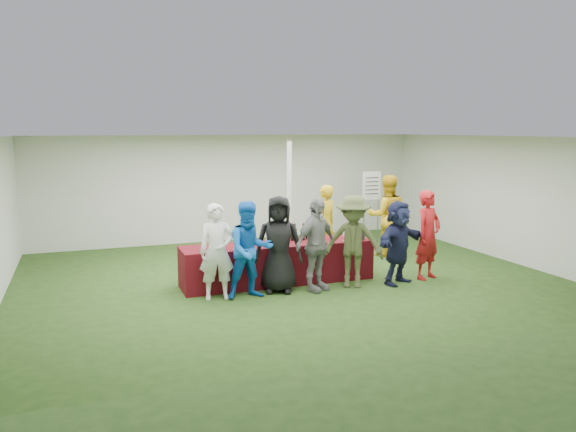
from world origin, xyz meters
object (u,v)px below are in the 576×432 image
object	(u,v)px
customer_0	(217,252)
customer_2	(279,244)
wine_list_sign	(372,191)
staff_back	(387,216)
customer_3	(316,245)
customer_5	(398,242)
serving_table	(278,263)
staff_pourer	(325,224)
customer_6	(428,235)
dump_bucket	(359,235)
customer_1	(250,250)
customer_4	(353,242)

from	to	relation	value
customer_0	customer_2	xyz separation A→B (m)	(1.11, 0.04, 0.04)
wine_list_sign	staff_back	distance (m)	1.48
customer_3	customer_5	size ratio (longest dim) A/B	1.07
customer_2	customer_5	world-z (taller)	customer_2
serving_table	wine_list_sign	xyz separation A→B (m)	(3.42, 2.68, 0.94)
wine_list_sign	customer_5	xyz separation A→B (m)	(-1.36, -3.53, -0.54)
staff_pourer	customer_6	distance (m)	2.31
dump_bucket	customer_5	world-z (taller)	customer_5
staff_back	customer_5	world-z (taller)	staff_back
staff_back	customer_2	distance (m)	3.74
serving_table	customer_5	distance (m)	2.26
wine_list_sign	customer_1	xyz separation A→B (m)	(-4.17, -3.43, -0.49)
customer_0	customer_1	bearing A→B (deg)	-7.52
dump_bucket	customer_0	distance (m)	2.90
staff_pourer	staff_back	bearing A→B (deg)	163.43
customer_2	customer_6	size ratio (longest dim) A/B	1.00
staff_pourer	customer_2	xyz separation A→B (m)	(-1.66, -1.74, 0.01)
staff_pourer	customer_4	size ratio (longest dim) A/B	1.00
serving_table	wine_list_sign	distance (m)	4.45
staff_back	customer_3	xyz separation A→B (m)	(-2.61, -2.04, -0.08)
serving_table	customer_3	bearing A→B (deg)	-58.64
customer_6	customer_3	bearing A→B (deg)	158.76
staff_pourer	wine_list_sign	bearing A→B (deg)	-163.21
customer_0	customer_2	bearing A→B (deg)	9.22
staff_back	customer_0	size ratio (longest dim) A/B	1.12
serving_table	dump_bucket	size ratio (longest dim) A/B	15.49
dump_bucket	wine_list_sign	size ratio (longest dim) A/B	0.13
customer_1	customer_6	bearing A→B (deg)	-1.43
serving_table	customer_0	xyz separation A→B (m)	(-1.29, -0.60, 0.44)
staff_pourer	staff_back	size ratio (longest dim) A/B	0.92
staff_pourer	customer_6	xyz separation A→B (m)	(1.31, -1.90, 0.01)
serving_table	customer_2	distance (m)	0.76
serving_table	customer_6	bearing A→B (deg)	-14.59
dump_bucket	wine_list_sign	distance (m)	3.47
customer_0	wine_list_sign	bearing A→B (deg)	42.03
serving_table	customer_0	world-z (taller)	customer_0
wine_list_sign	customer_4	distance (m)	4.13
customer_0	customer_6	distance (m)	4.08
wine_list_sign	customer_6	size ratio (longest dim) A/B	1.06
staff_pourer	customer_1	world-z (taller)	staff_pourer
customer_0	customer_3	bearing A→B (deg)	2.67
wine_list_sign	staff_pourer	bearing A→B (deg)	-142.29
serving_table	customer_4	size ratio (longest dim) A/B	2.14
customer_2	staff_back	bearing A→B (deg)	50.34
wine_list_sign	staff_back	bearing A→B (deg)	-104.37
customer_4	customer_6	size ratio (longest dim) A/B	0.99
dump_bucket	customer_2	xyz separation A→B (m)	(-1.76, -0.34, 0.01)
dump_bucket	staff_pourer	size ratio (longest dim) A/B	0.14
staff_back	customer_0	bearing A→B (deg)	39.24
staff_back	customer_3	world-z (taller)	staff_back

